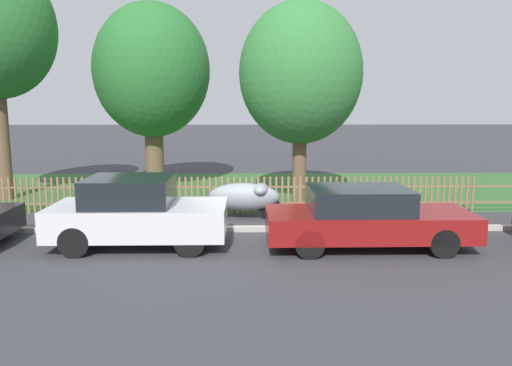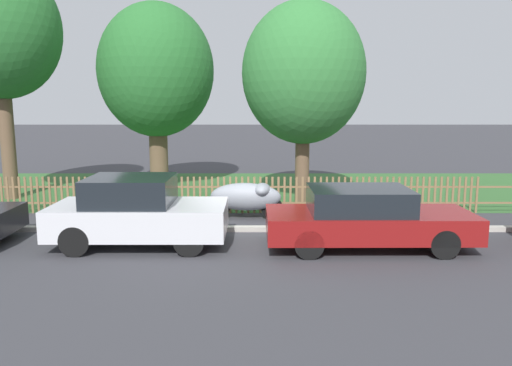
{
  "view_description": "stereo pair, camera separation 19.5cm",
  "coord_description": "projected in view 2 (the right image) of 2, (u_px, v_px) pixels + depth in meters",
  "views": [
    {
      "loc": [
        0.28,
        -11.84,
        3.14
      ],
      "look_at": [
        0.51,
        0.74,
        1.1
      ],
      "focal_mm": 35.0,
      "sensor_mm": 36.0,
      "label": 1
    },
    {
      "loc": [
        0.48,
        -11.85,
        3.14
      ],
      "look_at": [
        0.51,
        0.74,
        1.1
      ],
      "focal_mm": 35.0,
      "sensor_mm": 36.0,
      "label": 2
    }
  ],
  "objects": [
    {
      "name": "ground_plane",
      "position": [
        235.0,
        232.0,
        12.19
      ],
      "size": [
        120.0,
        120.0,
        0.0
      ],
      "primitive_type": "plane",
      "color": "#38383D"
    },
    {
      "name": "tree_mid_park",
      "position": [
        302.0,
        74.0,
        15.06
      ],
      "size": [
        3.73,
        3.73,
        6.16
      ],
      "color": "brown",
      "rests_on": "ground"
    },
    {
      "name": "kerb_stone",
      "position": [
        235.0,
        229.0,
        12.28
      ],
      "size": [
        41.33,
        0.2,
        0.12
      ],
      "primitive_type": "cube",
      "color": "#B2ADA3",
      "rests_on": "ground"
    },
    {
      "name": "tree_behind_motorcycle",
      "position": [
        155.0,
        72.0,
        17.75
      ],
      "size": [
        4.11,
        4.11,
        6.63
      ],
      "color": "brown",
      "rests_on": "ground"
    },
    {
      "name": "covered_motorcycle",
      "position": [
        246.0,
        197.0,
        13.5
      ],
      "size": [
        2.05,
        0.87,
        0.99
      ],
      "rotation": [
        0.0,
        0.0,
        -0.09
      ],
      "color": "black",
      "rests_on": "ground"
    },
    {
      "name": "parked_car_navy_estate",
      "position": [
        364.0,
        218.0,
        10.79
      ],
      "size": [
        4.43,
        1.77,
        1.32
      ],
      "rotation": [
        0.0,
        0.0,
        0.01
      ],
      "color": "maroon",
      "rests_on": "ground"
    },
    {
      "name": "park_fence",
      "position": [
        238.0,
        195.0,
        14.22
      ],
      "size": [
        41.33,
        0.05,
        1.06
      ],
      "color": "olive",
      "rests_on": "ground"
    },
    {
      "name": "parked_car_black_saloon",
      "position": [
        136.0,
        212.0,
        10.95
      ],
      "size": [
        3.8,
        1.79,
        1.54
      ],
      "rotation": [
        0.0,
        0.0,
        0.0
      ],
      "color": "silver",
      "rests_on": "ground"
    },
    {
      "name": "grass_strip",
      "position": [
        242.0,
        189.0,
        18.26
      ],
      "size": [
        41.33,
        8.03,
        0.01
      ],
      "primitive_type": "cube",
      "color": "#33602D",
      "rests_on": "ground"
    }
  ]
}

